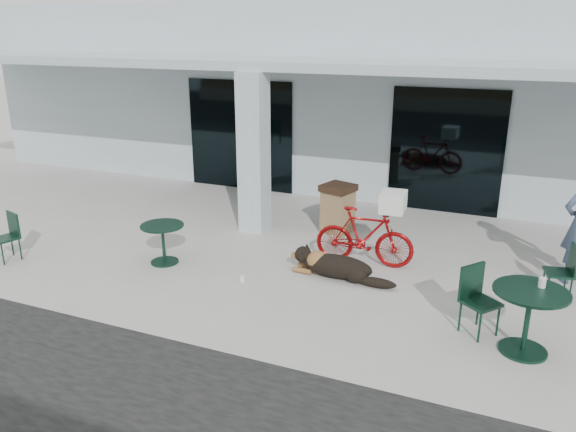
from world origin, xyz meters
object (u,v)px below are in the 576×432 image
at_px(cafe_chair_near, 5,238).
at_px(trash_receptacle, 338,208).
at_px(dog, 337,265).
at_px(bicycle, 364,237).
at_px(cafe_chair_far_a, 481,302).
at_px(cafe_chair_far_b, 559,272).
at_px(cafe_table_far, 527,321).
at_px(cafe_table_near, 163,244).

height_order(cafe_chair_near, trash_receptacle, trash_receptacle).
height_order(dog, cafe_chair_near, cafe_chair_near).
height_order(bicycle, cafe_chair_near, bicycle).
xyz_separation_m(cafe_chair_far_a, cafe_chair_far_b, (0.99, 1.54, -0.04)).
bearing_deg(trash_receptacle, bicycle, -56.21).
bearing_deg(cafe_table_far, dog, 157.19).
distance_m(dog, cafe_chair_far_b, 3.33).
bearing_deg(trash_receptacle, dog, -71.91).
relative_size(cafe_chair_far_b, trash_receptacle, 0.88).
bearing_deg(trash_receptacle, cafe_table_far, -42.99).
relative_size(cafe_chair_far_a, trash_receptacle, 0.95).
bearing_deg(cafe_chair_near, dog, 32.47).
bearing_deg(cafe_table_far, bicycle, 143.78).
bearing_deg(trash_receptacle, cafe_chair_far_a, -45.79).
height_order(cafe_chair_far_a, trash_receptacle, trash_receptacle).
bearing_deg(cafe_chair_far_a, trash_receptacle, 81.92).
xyz_separation_m(bicycle, cafe_chair_near, (-5.81, -2.25, -0.09)).
bearing_deg(bicycle, cafe_chair_near, 107.28).
height_order(cafe_table_near, cafe_table_far, cafe_table_far).
relative_size(cafe_chair_near, cafe_chair_far_b, 0.98).
bearing_deg(dog, cafe_chair_near, -162.10).
distance_m(bicycle, cafe_chair_near, 6.23).
distance_m(dog, cafe_chair_near, 5.78).
distance_m(cafe_chair_far_a, trash_receptacle, 4.26).
relative_size(cafe_chair_near, cafe_chair_far_a, 0.90).
bearing_deg(cafe_chair_far_b, cafe_table_far, -23.55).
xyz_separation_m(cafe_chair_near, cafe_chair_far_a, (7.85, 0.59, 0.04)).
bearing_deg(cafe_table_near, trash_receptacle, 49.43).
xyz_separation_m(bicycle, dog, (-0.24, -0.71, -0.28)).
distance_m(dog, cafe_chair_far_a, 2.48).
height_order(bicycle, cafe_table_far, bicycle).
bearing_deg(dog, cafe_chair_far_b, 12.69).
xyz_separation_m(dog, cafe_table_far, (2.85, -1.20, 0.20)).
relative_size(cafe_chair_near, cafe_table_far, 0.92).
distance_m(cafe_chair_near, cafe_chair_far_a, 7.87).
distance_m(bicycle, cafe_table_far, 3.24).
xyz_separation_m(cafe_table_far, trash_receptacle, (-3.54, 3.30, 0.06)).
xyz_separation_m(dog, cafe_chair_far_b, (3.27, 0.59, 0.20)).
xyz_separation_m(dog, cafe_chair_far_a, (2.28, -0.95, 0.24)).
height_order(cafe_table_near, cafe_chair_near, cafe_chair_near).
bearing_deg(bicycle, cafe_chair_far_b, -96.23).
xyz_separation_m(bicycle, cafe_chair_far_a, (2.04, -1.66, -0.04)).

